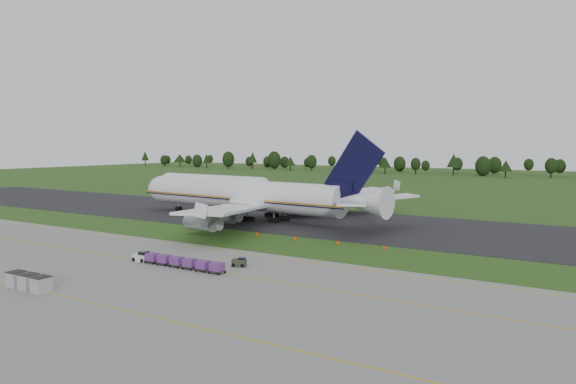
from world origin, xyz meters
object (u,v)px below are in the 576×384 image
Objects in this scene: aircraft at (245,194)px; baggage_train at (175,261)px; utility_cart at (239,263)px; uld_row at (28,282)px; edge_markers at (316,241)px.

aircraft reaches higher than baggage_train.
utility_cart is 0.32× the size of uld_row.
uld_row is (16.28, -63.51, -4.58)m from aircraft.
utility_cart reaches higher than edge_markers.
edge_markers is at bearing 91.28° from utility_cart.
aircraft is at bearing 115.98° from baggage_train.
utility_cart is at bearing 33.99° from baggage_train.
baggage_train is 18.95m from uld_row.
baggage_train is 8.75m from utility_cart.
edge_markers is (12.64, 45.32, -0.71)m from uld_row.
uld_row is (-5.89, -18.01, 0.15)m from baggage_train.
utility_cart is 22.42m from edge_markers.
baggage_train reaches higher than utility_cart.
utility_cart is at bearing -88.72° from edge_markers.
aircraft is 34.58m from edge_markers.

